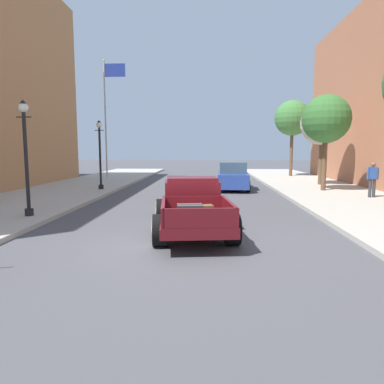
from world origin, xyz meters
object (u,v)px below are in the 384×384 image
at_px(street_lamp_far, 100,149).
at_px(street_tree_second, 326,119).
at_px(street_tree_farthest, 292,118).
at_px(hotrod_truck_maroon, 192,206).
at_px(flagpole, 108,106).
at_px(street_lamp_near, 26,149).
at_px(pedestrian_sidewalk_right, 373,177).
at_px(street_tree_third, 322,124).
at_px(car_background_blue, 233,177).

bearing_deg(street_lamp_far, street_tree_second, -0.01).
xyz_separation_m(street_lamp_far, street_tree_second, (12.41, -0.00, 1.60)).
relative_size(street_tree_second, street_tree_farthest, 0.82).
relative_size(hotrod_truck_maroon, street_tree_second, 0.98).
bearing_deg(hotrod_truck_maroon, flagpole, 112.94).
distance_m(street_lamp_near, street_lamp_far, 8.10).
distance_m(pedestrian_sidewalk_right, street_lamp_near, 14.74).
relative_size(street_lamp_near, street_tree_farthest, 0.61).
relative_size(street_lamp_far, flagpole, 0.42).
bearing_deg(hotrod_truck_maroon, street_tree_second, 54.33).
height_order(hotrod_truck_maroon, street_tree_third, street_tree_third).
height_order(car_background_blue, street_tree_farthest, street_tree_farthest).
distance_m(car_background_blue, street_lamp_near, 12.19).
relative_size(pedestrian_sidewalk_right, street_tree_third, 0.32).
relative_size(pedestrian_sidewalk_right, street_tree_farthest, 0.26).
relative_size(hotrod_truck_maroon, car_background_blue, 1.16).
bearing_deg(street_tree_farthest, street_tree_second, -93.35).
bearing_deg(street_lamp_far, car_background_blue, 10.32).
bearing_deg(street_tree_second, street_tree_third, 75.82).
distance_m(pedestrian_sidewalk_right, street_tree_farthest, 13.97).
relative_size(flagpole, street_tree_third, 1.75).
bearing_deg(street_tree_second, street_lamp_far, 179.99).
height_order(street_lamp_far, flagpole, flagpole).
bearing_deg(hotrod_truck_maroon, street_lamp_far, 120.92).
relative_size(flagpole, street_tree_farthest, 1.46).
bearing_deg(street_lamp_near, street_lamp_far, 90.31).
relative_size(hotrod_truck_maroon, street_lamp_near, 1.32).
bearing_deg(street_tree_third, street_lamp_near, -139.28).
bearing_deg(hotrod_truck_maroon, street_tree_farthest, 69.74).
xyz_separation_m(hotrod_truck_maroon, street_tree_third, (7.59, 12.69, 3.24)).
distance_m(pedestrian_sidewalk_right, street_tree_second, 4.26).
relative_size(car_background_blue, street_tree_third, 0.84).
xyz_separation_m(pedestrian_sidewalk_right, street_tree_farthest, (-0.72, 13.40, 3.86)).
xyz_separation_m(car_background_blue, street_tree_third, (5.69, 1.89, 3.22)).
relative_size(street_lamp_far, street_tree_farthest, 0.61).
xyz_separation_m(street_lamp_near, street_tree_second, (12.37, 8.09, 1.60)).
xyz_separation_m(car_background_blue, flagpole, (-9.42, 6.96, 5.00)).
xyz_separation_m(street_tree_second, street_tree_farthest, (0.62, 10.58, 0.96)).
xyz_separation_m(pedestrian_sidewalk_right, flagpole, (-15.62, 11.16, 4.68)).
height_order(street_lamp_far, street_tree_second, street_tree_second).
bearing_deg(car_background_blue, street_lamp_far, -169.68).
height_order(pedestrian_sidewalk_right, flagpole, flagpole).
distance_m(street_lamp_near, street_tree_farthest, 22.89).
height_order(car_background_blue, street_lamp_far, street_lamp_far).
bearing_deg(street_lamp_near, street_tree_third, 40.72).
bearing_deg(street_tree_third, street_tree_farthest, 91.60).
relative_size(street_lamp_far, street_tree_second, 0.75).
bearing_deg(street_lamp_near, flagpole, 96.65).
height_order(street_lamp_near, street_tree_farthest, street_tree_farthest).
xyz_separation_m(street_lamp_near, street_tree_third, (13.19, 11.36, 1.61)).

